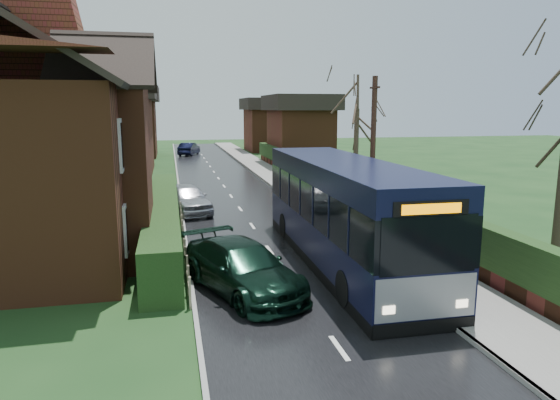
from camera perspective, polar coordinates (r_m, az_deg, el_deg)
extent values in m
plane|color=#284A1F|center=(17.05, 0.11, -7.64)|extent=(140.00, 140.00, 0.00)
cube|color=black|center=(26.59, -4.57, -1.04)|extent=(6.00, 100.00, 0.02)
cube|color=slate|center=(27.47, 4.24, -0.54)|extent=(2.50, 100.00, 0.14)
cube|color=gray|center=(27.15, 1.81, -0.64)|extent=(0.12, 100.00, 0.14)
cube|color=gray|center=(26.35, -11.16, -1.22)|extent=(0.12, 100.00, 0.10)
cube|color=#1A3213|center=(21.30, -13.17, -2.00)|extent=(1.20, 16.00, 1.60)
cube|color=brown|center=(27.90, 7.30, 0.06)|extent=(0.30, 50.00, 0.60)
cube|color=#1A3213|center=(27.75, 7.34, 1.89)|extent=(0.60, 50.00, 1.20)
cube|color=brown|center=(21.65, -27.06, 3.23)|extent=(8.00, 14.00, 6.00)
cube|color=brown|center=(18.08, -18.63, 2.61)|extent=(2.50, 4.00, 6.00)
cube|color=brown|center=(25.52, -23.66, 18.42)|extent=(0.90, 1.40, 2.20)
cube|color=silver|center=(16.31, -17.15, -3.12)|extent=(0.08, 1.20, 1.60)
cube|color=black|center=(16.31, -17.04, -3.11)|extent=(0.03, 0.95, 1.35)
cube|color=silver|center=(15.92, -17.65, 6.02)|extent=(0.08, 1.20, 1.60)
cube|color=black|center=(15.92, -17.55, 6.03)|extent=(0.03, 0.95, 1.35)
cube|color=silver|center=(20.21, -16.27, -0.50)|extent=(0.08, 1.20, 1.60)
cube|color=black|center=(20.21, -16.19, -0.50)|extent=(0.03, 0.95, 1.35)
cube|color=silver|center=(19.90, -16.65, 6.87)|extent=(0.08, 1.20, 1.60)
cube|color=black|center=(19.90, -16.57, 6.87)|extent=(0.03, 0.95, 1.35)
cube|color=silver|center=(24.15, -15.68, 1.26)|extent=(0.08, 1.20, 1.60)
cube|color=black|center=(24.15, -15.61, 1.27)|extent=(0.03, 0.95, 1.35)
cube|color=silver|center=(23.89, -15.99, 7.43)|extent=(0.08, 1.20, 1.60)
cube|color=black|center=(23.89, -15.91, 7.43)|extent=(0.03, 0.95, 1.35)
cube|color=silver|center=(26.62, -15.40, 2.10)|extent=(0.08, 1.20, 1.60)
cube|color=black|center=(26.62, -15.33, 2.11)|extent=(0.03, 0.95, 1.35)
cube|color=silver|center=(26.38, -15.67, 7.70)|extent=(0.08, 1.20, 1.60)
cube|color=black|center=(26.38, -15.61, 7.70)|extent=(0.03, 0.95, 1.35)
cube|color=black|center=(17.37, 7.23, -4.03)|extent=(2.72, 11.68, 1.21)
cube|color=black|center=(17.10, 7.32, -0.01)|extent=(2.74, 11.68, 1.27)
cube|color=black|center=(16.95, 7.40, 3.27)|extent=(2.72, 11.68, 0.70)
cube|color=black|center=(17.58, 7.17, -6.52)|extent=(2.72, 11.68, 0.37)
cube|color=gray|center=(12.33, 16.25, -10.61)|extent=(2.55, 0.13, 1.06)
cube|color=black|center=(11.91, 16.63, -4.93)|extent=(2.39, 0.09, 1.38)
cube|color=black|center=(11.72, 16.85, -0.93)|extent=(1.86, 0.09, 0.37)
cube|color=#FF8C00|center=(11.69, 16.94, -0.96)|extent=(1.46, 0.05, 0.23)
cube|color=black|center=(12.59, 16.10, -13.69)|extent=(2.60, 0.16, 0.32)
cube|color=#FFF2CC|center=(11.96, 12.33, -12.18)|extent=(0.30, 0.05, 0.19)
cube|color=#FFF2CC|center=(12.81, 20.06, -11.04)|extent=(0.30, 0.05, 0.19)
cylinder|color=black|center=(13.77, 7.59, -9.99)|extent=(0.30, 1.02, 1.02)
cylinder|color=black|center=(14.71, 16.53, -8.98)|extent=(0.30, 1.02, 1.02)
cylinder|color=black|center=(20.64, 0.63, -2.95)|extent=(0.30, 1.02, 1.02)
cylinder|color=black|center=(21.29, 6.94, -2.62)|extent=(0.30, 1.02, 1.02)
imported|color=#BBBBC0|center=(25.87, -10.64, 0.17)|extent=(2.81, 4.72, 1.51)
imported|color=black|center=(14.66, -4.33, -7.72)|extent=(3.69, 5.42, 1.46)
imported|color=black|center=(57.94, -10.35, 5.76)|extent=(2.74, 4.60, 1.43)
cylinder|color=slate|center=(21.01, 6.46, -0.50)|extent=(0.08, 0.08, 2.65)
cube|color=silver|center=(20.83, 6.52, 2.57)|extent=(0.19, 0.39, 0.30)
cube|color=silver|center=(20.88, 6.50, 1.54)|extent=(0.17, 0.35, 0.26)
cylinder|color=#301D15|center=(21.62, 10.54, 5.00)|extent=(0.23, 0.23, 6.61)
cube|color=#301D15|center=(21.54, 10.79, 12.52)|extent=(0.11, 0.85, 0.08)
cylinder|color=#3B2D23|center=(28.62, 8.65, 5.00)|extent=(0.28, 0.28, 5.26)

